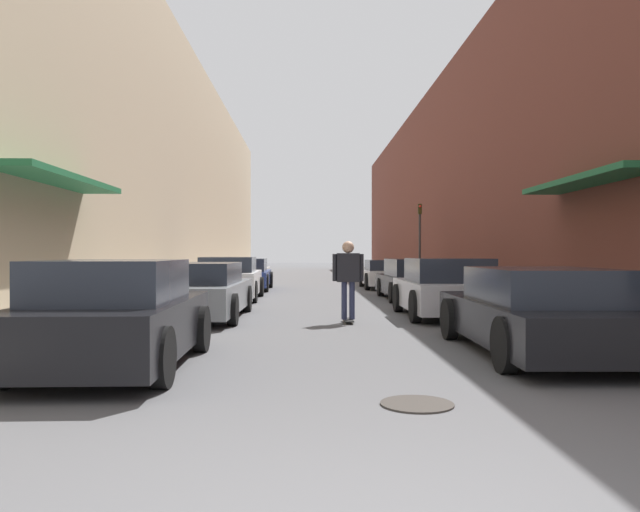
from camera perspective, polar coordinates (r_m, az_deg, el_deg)
name	(u,v)px	position (r m, az deg, el deg)	size (l,w,h in m)	color
ground	(317,289)	(25.08, -0.31, -2.99)	(122.85, 122.85, 0.00)	#515154
curb_strip_left	(217,281)	(30.97, -9.37, -2.26)	(1.80, 55.84, 0.12)	#A3A099
curb_strip_right	(412,281)	(31.09, 8.40, -2.25)	(1.80, 55.84, 0.12)	#A3A099
building_row_left	(158,171)	(31.73, -14.61, 7.54)	(4.90, 55.84, 10.89)	tan
building_row_right	(470,185)	(31.84, 13.60, 6.35)	(4.90, 55.84, 9.59)	brown
parked_car_left_0	(115,316)	(8.22, -18.19, -5.27)	(1.88, 3.99, 1.35)	black
parked_car_left_1	(198,291)	(13.97, -11.13, -3.17)	(2.06, 4.78, 1.23)	gray
parked_car_left_2	(229,279)	(19.37, -8.29, -2.09)	(1.90, 4.28, 1.31)	silver
parked_car_left_3	(245,275)	(24.31, -6.83, -1.70)	(1.94, 4.50, 1.22)	navy
parked_car_right_0	(539,312)	(9.44, 19.41, -4.84)	(2.05, 4.74, 1.23)	black
parked_car_right_1	(446,289)	(14.28, 11.48, -2.95)	(1.99, 3.93, 1.32)	#B7B7BC
parked_car_right_2	(413,280)	(19.40, 8.53, -2.20)	(1.85, 4.78, 1.25)	black
parked_car_right_3	(386,274)	(25.31, 6.03, -1.67)	(1.90, 4.03, 1.15)	silver
skateboarder	(348,273)	(12.82, 2.59, -1.53)	(0.64, 0.78, 1.68)	black
manhole_cover	(417,404)	(6.15, 8.86, -13.22)	(0.70, 0.70, 0.02)	#332D28
traffic_light	(420,234)	(27.83, 9.11, 2.00)	(0.16, 0.22, 3.47)	#2D2D2D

